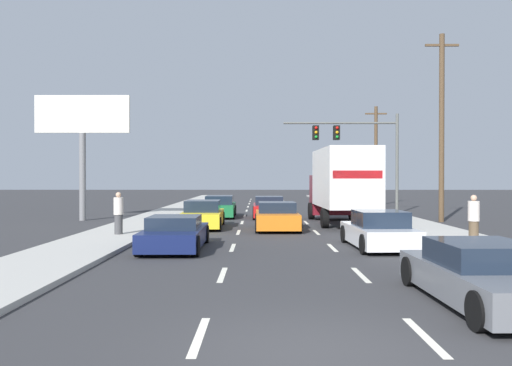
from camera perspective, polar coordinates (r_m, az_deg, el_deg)
The scene contains 18 objects.
ground_plane at distance 32.25m, azimuth 1.76°, elevation -3.66°, with size 140.00×140.00×0.00m, color #333335.
sidewalk_right at distance 28.26m, azimuth 15.73°, elevation -4.14°, with size 2.87×80.00×0.14m, color #B2AFA8.
sidewalk_left at distance 27.88m, azimuth -11.88°, elevation -4.20°, with size 2.87×80.00×0.14m, color #B2AFA8.
lane_markings at distance 30.51m, azimuth 1.84°, elevation -3.90°, with size 3.54×57.00×0.01m.
car_green at distance 31.77m, azimuth -3.95°, elevation -2.63°, with size 1.94×4.39×1.31m.
car_yellow at distance 25.19m, azimuth -5.78°, elevation -3.52°, with size 2.00×4.56×1.31m.
car_navy at distance 17.80m, azimuth -8.77°, elevation -5.47°, with size 2.00×4.45×1.12m.
car_red at distance 31.25m, azimuth 1.40°, elevation -2.72°, with size 1.96×4.40×1.28m.
car_orange at distance 24.17m, azimuth 2.27°, elevation -3.70°, with size 2.03×4.20×1.27m.
box_truck at distance 27.16m, azimuth 9.31°, elevation 0.12°, with size 2.79×7.98×3.82m.
car_white at distance 18.34m, azimuth 13.18°, elevation -5.12°, with size 2.04×4.16×1.28m.
car_gray at distance 10.95m, azimuth 23.43°, elevation -9.22°, with size 2.05×4.61×1.18m.
traffic_signal_mast at distance 35.73m, azimuth 10.13°, elevation 4.57°, with size 7.69×0.69×6.66m.
utility_pole_mid at distance 30.09m, azimuth 19.48°, elevation 5.89°, with size 1.80×0.28×10.10m.
utility_pole_far at distance 44.82m, azimuth 12.87°, elevation 3.00°, with size 1.80×0.28×8.29m.
roadside_billboard at distance 30.88m, azimuth -18.30°, elevation 5.67°, with size 5.26×0.36×6.96m.
pedestrian_near_corner at distance 19.32m, azimuth 22.53°, elevation -3.68°, with size 0.38×0.38×1.67m.
pedestrian_mid_block at distance 21.64m, azimuth -14.68°, elevation -3.19°, with size 0.38×0.38×1.67m.
Camera 1 is at (-0.80, -7.15, 2.40)m, focal length 36.90 mm.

